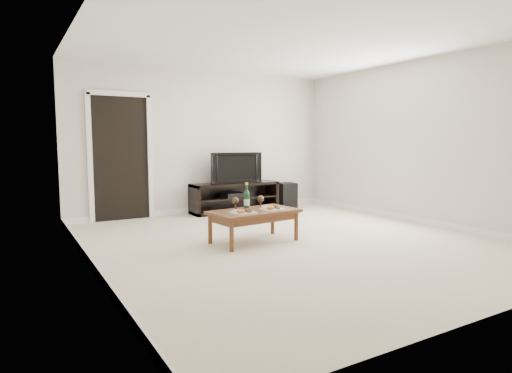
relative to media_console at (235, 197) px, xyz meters
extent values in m
plane|color=beige|center=(-0.46, -2.50, -0.28)|extent=(5.50, 5.50, 0.00)
cube|color=beige|center=(-0.46, 0.27, 1.02)|extent=(5.00, 0.04, 2.60)
cube|color=white|center=(-0.46, -2.50, 2.35)|extent=(5.00, 5.50, 0.04)
cube|color=black|center=(-2.01, 0.24, 0.75)|extent=(0.90, 0.02, 2.05)
cube|color=black|center=(0.00, 0.00, 0.00)|extent=(1.68, 0.45, 0.55)
imported|color=black|center=(0.00, 0.00, 0.56)|extent=(0.99, 0.25, 0.56)
cube|color=black|center=(-0.05, -0.01, 0.05)|extent=(0.44, 0.35, 0.08)
cube|color=black|center=(1.12, -0.06, -0.03)|extent=(0.36, 0.36, 0.50)
cube|color=brown|center=(-0.90, -2.26, -0.07)|extent=(1.21, 0.74, 0.42)
cube|color=white|center=(-1.14, -2.41, 0.18)|extent=(0.27, 0.27, 0.07)
cube|color=white|center=(-0.67, -2.36, 0.18)|extent=(0.27, 0.27, 0.07)
cylinder|color=#0F381E|center=(-0.91, -2.10, 0.32)|extent=(0.07, 0.07, 0.35)
camera|label=1|loc=(-3.66, -7.03, 1.04)|focal=30.00mm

